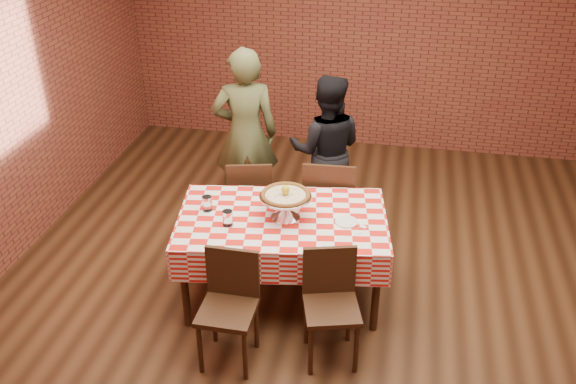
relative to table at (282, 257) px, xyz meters
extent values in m
plane|color=black|center=(0.30, 0.10, -0.38)|extent=(6.00, 6.00, 0.00)
plane|color=brown|center=(0.30, 3.10, 1.08)|extent=(5.50, 0.00, 5.50)
cube|color=#351F0F|center=(0.00, 0.00, 0.00)|extent=(1.74, 1.20, 0.75)
cylinder|color=beige|center=(0.02, 0.02, 0.57)|extent=(0.51, 0.51, 0.03)
ellipsoid|color=yellow|center=(0.02, 0.02, 0.62)|extent=(0.09, 0.09, 0.08)
cylinder|color=white|center=(-0.38, -0.19, 0.44)|extent=(0.09, 0.09, 0.12)
cylinder|color=white|center=(-0.60, -0.01, 0.44)|extent=(0.09, 0.09, 0.12)
cylinder|color=white|center=(0.50, 0.02, 0.39)|extent=(0.20, 0.20, 0.01)
cube|color=white|center=(0.61, -0.11, 0.39)|extent=(0.06, 0.06, 0.00)
cube|color=white|center=(0.63, -0.02, 0.39)|extent=(0.06, 0.05, 0.00)
cube|color=silver|center=(0.03, 0.31, 0.45)|extent=(0.11, 0.10, 0.13)
imported|color=#494F2C|center=(-0.61, 1.24, 0.48)|extent=(0.71, 0.56, 1.72)
imported|color=black|center=(0.16, 1.29, 0.37)|extent=(0.77, 0.62, 1.49)
camera|label=1|loc=(0.84, -4.06, 2.98)|focal=39.05mm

